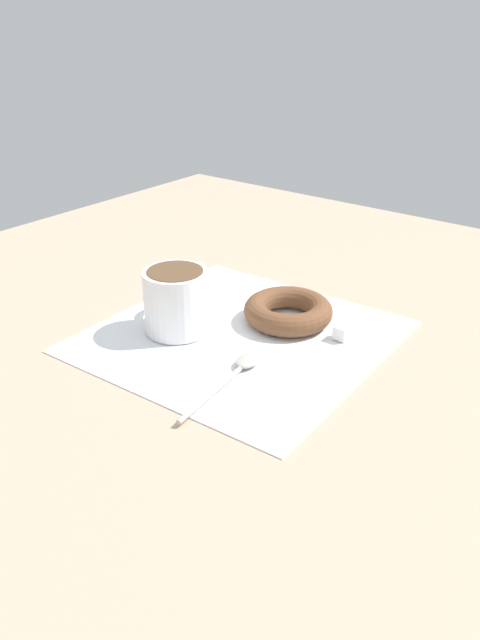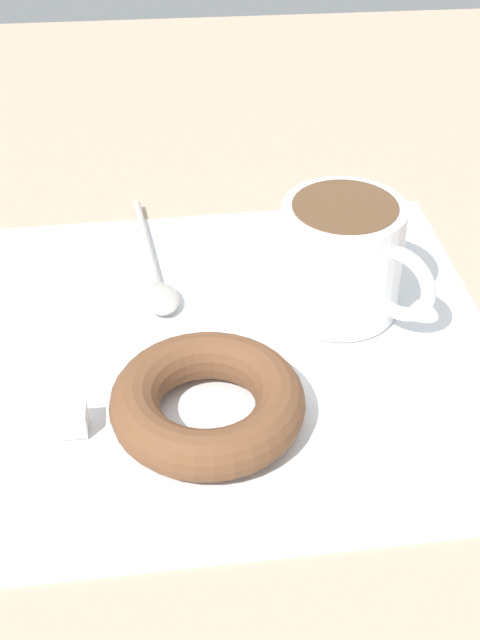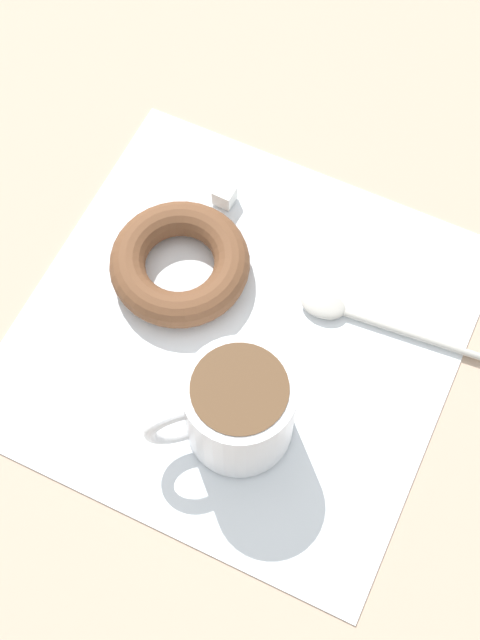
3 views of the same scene
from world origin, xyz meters
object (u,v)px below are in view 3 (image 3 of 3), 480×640
object	(u,v)px
coffee_cup	(237,408)
donut	(180,263)
sugar_cube	(225,195)
spoon	(352,314)

from	to	relation	value
coffee_cup	donut	size ratio (longest dim) A/B	0.83
coffee_cup	sugar_cube	xyz separation A→B (cm)	(10.01, -17.05, -3.19)
coffee_cup	sugar_cube	distance (cm)	20.02
spoon	sugar_cube	xyz separation A→B (cm)	(13.74, -4.93, 0.41)
sugar_cube	spoon	bearing A→B (deg)	160.25
donut	spoon	distance (cm)	13.99
spoon	sugar_cube	size ratio (longest dim) A/B	9.31
coffee_cup	sugar_cube	world-z (taller)	coffee_cup
coffee_cup	spoon	world-z (taller)	coffee_cup
coffee_cup	donut	xyz separation A→B (cm)	(9.98, -9.50, -2.58)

